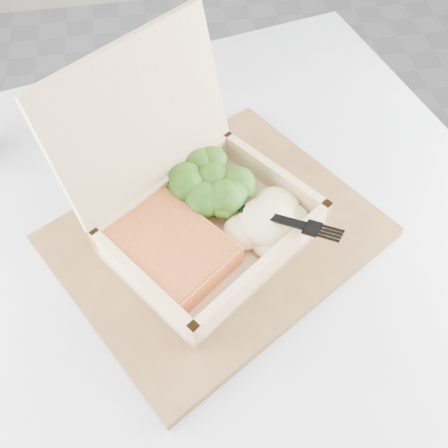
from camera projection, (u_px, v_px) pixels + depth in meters
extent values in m
cylinder|color=black|center=(216.00, 418.00, 1.15)|extent=(0.42, 0.42, 0.02)
cylinder|color=black|center=(214.00, 368.00, 0.88)|extent=(0.08, 0.08, 0.69)
cube|color=#AFB2B9|center=(209.00, 262.00, 0.59)|extent=(0.91, 0.91, 0.03)
cube|color=brown|center=(216.00, 236.00, 0.58)|extent=(0.43, 0.41, 0.01)
cube|color=tan|center=(213.00, 237.00, 0.57)|extent=(0.27, 0.26, 0.01)
cube|color=tan|center=(143.00, 286.00, 0.51)|extent=(0.10, 0.14, 0.04)
cube|color=tan|center=(273.00, 179.00, 0.59)|extent=(0.10, 0.14, 0.04)
cube|color=tan|center=(264.00, 270.00, 0.52)|extent=(0.18, 0.13, 0.04)
cube|color=tan|center=(167.00, 191.00, 0.58)|extent=(0.18, 0.13, 0.04)
cube|color=tan|center=(141.00, 118.00, 0.52)|extent=(0.20, 0.16, 0.16)
cube|color=orange|center=(167.00, 248.00, 0.53)|extent=(0.16, 0.17, 0.03)
ellipsoid|color=beige|center=(267.00, 222.00, 0.55)|extent=(0.11, 0.09, 0.04)
cube|color=black|center=(224.00, 198.00, 0.55)|extent=(0.08, 0.07, 0.02)
cube|color=black|center=(283.00, 223.00, 0.53)|extent=(0.04, 0.04, 0.01)
cube|color=silver|center=(193.00, 137.00, 0.69)|extent=(0.11, 0.17, 0.00)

